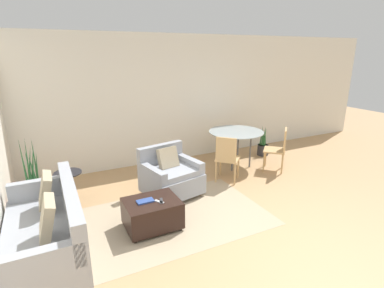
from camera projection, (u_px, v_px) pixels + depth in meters
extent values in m
plane|color=tan|center=(258.00, 238.00, 3.99)|extent=(20.00, 20.00, 0.00)
cube|color=white|center=(163.00, 100.00, 6.46)|extent=(12.00, 0.06, 2.75)
cube|color=tan|center=(171.00, 218.00, 4.47)|extent=(2.86, 1.79, 0.00)
cube|color=beige|center=(186.00, 237.00, 4.01)|extent=(2.80, 0.06, 0.00)
cube|color=beige|center=(176.00, 224.00, 4.31)|extent=(2.80, 0.06, 0.00)
cube|color=beige|center=(166.00, 212.00, 4.62)|extent=(2.80, 0.06, 0.00)
cube|color=beige|center=(158.00, 202.00, 4.93)|extent=(2.80, 0.06, 0.00)
cube|color=#999EA8|center=(45.00, 244.00, 3.50)|extent=(0.82, 1.81, 0.45)
cube|color=#999EA8|center=(71.00, 204.00, 3.51)|extent=(0.14, 1.81, 0.45)
cube|color=#999EA8|center=(39.00, 189.00, 4.11)|extent=(0.76, 0.12, 0.26)
cube|color=#999EA8|center=(41.00, 262.00, 2.67)|extent=(0.76, 0.12, 0.26)
cube|color=tan|center=(45.00, 190.00, 3.73)|extent=(0.19, 0.40, 0.41)
cube|color=tan|center=(47.00, 218.00, 3.11)|extent=(0.19, 0.40, 0.41)
cube|color=#999EA8|center=(172.00, 182.00, 5.14)|extent=(1.02, 0.96, 0.34)
cube|color=#999EA8|center=(173.00, 171.00, 5.05)|extent=(0.76, 0.80, 0.10)
cube|color=#999EA8|center=(160.00, 156.00, 5.29)|extent=(0.88, 0.29, 0.43)
cube|color=#999EA8|center=(152.00, 173.00, 4.84)|extent=(0.27, 0.75, 0.20)
cube|color=#999EA8|center=(189.00, 163.00, 5.28)|extent=(0.27, 0.75, 0.20)
cylinder|color=brown|center=(165.00, 206.00, 4.75)|extent=(0.05, 0.05, 0.06)
cylinder|color=brown|center=(200.00, 194.00, 5.17)|extent=(0.05, 0.05, 0.06)
cylinder|color=brown|center=(145.00, 192.00, 5.23)|extent=(0.05, 0.05, 0.06)
cylinder|color=brown|center=(178.00, 182.00, 5.65)|extent=(0.05, 0.05, 0.06)
cube|color=tan|center=(168.00, 158.00, 5.09)|extent=(0.38, 0.27, 0.36)
cube|color=black|center=(152.00, 213.00, 4.17)|extent=(0.74, 0.58, 0.37)
cylinder|color=black|center=(135.00, 241.00, 3.89)|extent=(0.04, 0.04, 0.04)
cylinder|color=black|center=(180.00, 229.00, 4.17)|extent=(0.04, 0.04, 0.04)
cylinder|color=black|center=(126.00, 223.00, 4.30)|extent=(0.04, 0.04, 0.04)
cylinder|color=black|center=(167.00, 213.00, 4.58)|extent=(0.04, 0.04, 0.04)
cube|color=#2D478C|center=(145.00, 201.00, 4.09)|extent=(0.23, 0.13, 0.02)
cube|color=#B7B7BC|center=(159.00, 202.00, 4.09)|extent=(0.11, 0.15, 0.01)
cube|color=#333338|center=(161.00, 201.00, 4.11)|extent=(0.09, 0.17, 0.01)
cylinder|color=maroon|center=(37.00, 202.00, 4.62)|extent=(0.36, 0.36, 0.32)
cylinder|color=black|center=(36.00, 193.00, 4.57)|extent=(0.34, 0.34, 0.02)
cone|color=#286033|center=(36.00, 165.00, 4.46)|extent=(0.05, 0.14, 0.88)
cone|color=#286033|center=(37.00, 171.00, 4.54)|extent=(0.10, 0.14, 0.64)
cone|color=#286033|center=(33.00, 168.00, 4.52)|extent=(0.16, 0.07, 0.76)
cone|color=#286033|center=(30.00, 169.00, 4.50)|extent=(0.16, 0.09, 0.74)
cone|color=#286033|center=(28.00, 166.00, 4.44)|extent=(0.06, 0.09, 0.88)
cone|color=#286033|center=(24.00, 167.00, 4.36)|extent=(0.08, 0.12, 0.90)
cone|color=#286033|center=(30.00, 172.00, 4.42)|extent=(0.09, 0.07, 0.71)
cone|color=#286033|center=(33.00, 174.00, 4.45)|extent=(0.08, 0.06, 0.63)
cone|color=#286033|center=(34.00, 175.00, 4.47)|extent=(0.10, 0.11, 0.60)
cylinder|color=black|center=(68.00, 173.00, 4.79)|extent=(0.44, 0.44, 0.02)
cylinder|color=black|center=(69.00, 188.00, 4.86)|extent=(0.04, 0.04, 0.50)
cylinder|color=black|center=(71.00, 202.00, 4.94)|extent=(0.24, 0.24, 0.02)
cylinder|color=#99A8AD|center=(236.00, 132.00, 6.32)|extent=(1.16, 1.16, 0.01)
cylinder|color=#59595B|center=(233.00, 153.00, 6.15)|extent=(0.04, 0.04, 0.76)
cylinder|color=#59595B|center=(250.00, 150.00, 6.34)|extent=(0.04, 0.04, 0.76)
cylinder|color=#59595B|center=(221.00, 147.00, 6.53)|extent=(0.04, 0.04, 0.76)
cylinder|color=#59595B|center=(238.00, 145.00, 6.72)|extent=(0.04, 0.04, 0.76)
cube|color=tan|center=(228.00, 159.00, 5.69)|extent=(0.59, 0.59, 0.03)
cube|color=tan|center=(226.00, 150.00, 5.44)|extent=(0.29, 0.29, 0.45)
cylinder|color=tan|center=(238.00, 167.00, 5.86)|extent=(0.03, 0.03, 0.42)
cylinder|color=tan|center=(220.00, 165.00, 5.97)|extent=(0.03, 0.03, 0.42)
cylinder|color=tan|center=(235.00, 174.00, 5.53)|extent=(0.03, 0.03, 0.42)
cylinder|color=tan|center=(216.00, 172.00, 5.64)|extent=(0.03, 0.03, 0.42)
cube|color=tan|center=(274.00, 150.00, 6.17)|extent=(0.59, 0.59, 0.03)
cube|color=tan|center=(285.00, 140.00, 6.05)|extent=(0.29, 0.29, 0.45)
cylinder|color=tan|center=(266.00, 157.00, 6.46)|extent=(0.03, 0.03, 0.42)
cylinder|color=tan|center=(264.00, 162.00, 6.13)|extent=(0.03, 0.03, 0.42)
cylinder|color=tan|center=(283.00, 158.00, 6.35)|extent=(0.03, 0.03, 0.42)
cylinder|color=tan|center=(282.00, 164.00, 6.02)|extent=(0.03, 0.03, 0.42)
cylinder|color=#333338|center=(263.00, 150.00, 7.17)|extent=(0.26, 0.26, 0.26)
cylinder|color=black|center=(263.00, 145.00, 7.13)|extent=(0.23, 0.23, 0.02)
cone|color=#286033|center=(265.00, 136.00, 7.08)|extent=(0.05, 0.10, 0.41)
cone|color=#286033|center=(264.00, 135.00, 7.12)|extent=(0.08, 0.08, 0.44)
cone|color=#286033|center=(261.00, 137.00, 7.12)|extent=(0.08, 0.06, 0.36)
cone|color=#286033|center=(262.00, 135.00, 7.06)|extent=(0.06, 0.11, 0.47)
cone|color=#286033|center=(263.00, 137.00, 7.05)|extent=(0.06, 0.07, 0.39)
cone|color=#286033|center=(264.00, 139.00, 7.04)|extent=(0.06, 0.05, 0.33)
cone|color=#286033|center=(265.00, 136.00, 7.05)|extent=(0.10, 0.09, 0.43)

